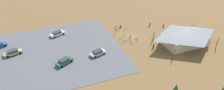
{
  "coord_description": "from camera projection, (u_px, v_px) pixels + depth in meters",
  "views": [
    {
      "loc": [
        24.26,
        47.91,
        28.95
      ],
      "look_at": [
        7.55,
        4.93,
        1.2
      ],
      "focal_mm": 30.28,
      "sensor_mm": 36.0,
      "label": 1
    }
  ],
  "objects": [
    {
      "name": "lot_sign",
      "position": [
        116.0,
        31.0,
        61.12
      ],
      "size": [
        0.56,
        0.08,
        2.2
      ],
      "color": "#99999E",
      "rests_on": "ground"
    },
    {
      "name": "parking_lot_asphalt",
      "position": [
        44.0,
        53.0,
        52.28
      ],
      "size": [
        42.22,
        33.66,
        0.05
      ],
      "primitive_type": "cube",
      "color": "#56565B",
      "rests_on": "ground"
    },
    {
      "name": "bicycle_black_near_porch",
      "position": [
        136.0,
        39.0,
        58.29
      ],
      "size": [
        0.48,
        1.79,
        0.85
      ],
      "color": "black",
      "rests_on": "ground"
    },
    {
      "name": "bicycle_orange_mid_cluster",
      "position": [
        126.0,
        29.0,
        64.79
      ],
      "size": [
        1.37,
        1.03,
        0.79
      ],
      "color": "black",
      "rests_on": "ground"
    },
    {
      "name": "bicycle_teal_back_row",
      "position": [
        125.0,
        41.0,
        57.46
      ],
      "size": [
        1.67,
        0.48,
        0.8
      ],
      "color": "black",
      "rests_on": "ground"
    },
    {
      "name": "trash_bin",
      "position": [
        121.0,
        27.0,
        66.03
      ],
      "size": [
        0.6,
        0.6,
        0.9
      ],
      "primitive_type": "cylinder",
      "color": "brown",
      "rests_on": "ground"
    },
    {
      "name": "bicycle_purple_edge_north",
      "position": [
        124.0,
        35.0,
        60.84
      ],
      "size": [
        1.72,
        0.51,
        0.82
      ],
      "color": "black",
      "rests_on": "ground"
    },
    {
      "name": "car_white_inner_stall",
      "position": [
        57.0,
        34.0,
        60.91
      ],
      "size": [
        4.96,
        3.51,
        1.35
      ],
      "color": "white",
      "rests_on": "parking_lot_asphalt"
    },
    {
      "name": "car_tan_mid_lot",
      "position": [
        13.0,
        52.0,
        51.41
      ],
      "size": [
        4.91,
        2.9,
        1.4
      ],
      "color": "tan",
      "rests_on": "parking_lot_asphalt"
    },
    {
      "name": "bicycle_green_edge_south",
      "position": [
        116.0,
        27.0,
        66.0
      ],
      "size": [
        1.34,
        1.12,
        0.81
      ],
      "color": "black",
      "rests_on": "ground"
    },
    {
      "name": "visitor_by_pavilion",
      "position": [
        154.0,
        45.0,
        54.28
      ],
      "size": [
        0.36,
        0.39,
        1.73
      ],
      "color": "#2D3347",
      "rests_on": "ground"
    },
    {
      "name": "bicycle_red_yard_center",
      "position": [
        131.0,
        36.0,
        60.25
      ],
      "size": [
        0.48,
        1.83,
        0.91
      ],
      "color": "black",
      "rests_on": "ground"
    },
    {
      "name": "ground",
      "position": [
        128.0,
        36.0,
        60.72
      ],
      "size": [
        160.0,
        160.0,
        0.0
      ],
      "primitive_type": "plane",
      "color": "brown",
      "rests_on": "ground"
    },
    {
      "name": "bicycle_silver_yard_right",
      "position": [
        117.0,
        30.0,
        63.82
      ],
      "size": [
        0.48,
        1.77,
        0.82
      ],
      "color": "black",
      "rests_on": "ground"
    },
    {
      "name": "bicycle_yellow_lone_east",
      "position": [
        152.0,
        39.0,
        58.33
      ],
      "size": [
        0.64,
        1.58,
        0.83
      ],
      "color": "black",
      "rests_on": "ground"
    },
    {
      "name": "bicycle_blue_lone_west",
      "position": [
        131.0,
        43.0,
        56.61
      ],
      "size": [
        0.48,
        1.67,
        0.81
      ],
      "color": "black",
      "rests_on": "ground"
    },
    {
      "name": "bicycle_green_yard_left",
      "position": [
        129.0,
        38.0,
        58.87
      ],
      "size": [
        0.52,
        1.79,
        0.89
      ],
      "color": "black",
      "rests_on": "ground"
    },
    {
      "name": "visitor_at_bikes",
      "position": [
        150.0,
        24.0,
        66.79
      ],
      "size": [
        0.37,
        0.36,
        1.76
      ],
      "color": "#2D3347",
      "rests_on": "ground"
    },
    {
      "name": "car_green_back_corner",
      "position": [
        64.0,
        61.0,
        47.85
      ],
      "size": [
        4.73,
        3.7,
        1.36
      ],
      "color": "#1E6B3D",
      "rests_on": "parking_lot_asphalt"
    },
    {
      "name": "car_silver_aisle_side",
      "position": [
        98.0,
        53.0,
        51.31
      ],
      "size": [
        4.7,
        2.95,
        1.32
      ],
      "color": "#BCBCC1",
      "rests_on": "parking_lot_asphalt"
    },
    {
      "name": "bike_pavilion",
      "position": [
        185.0,
        35.0,
        54.99
      ],
      "size": [
        15.35,
        10.45,
        5.26
      ],
      "color": "beige",
      "rests_on": "ground"
    },
    {
      "name": "visitor_crossing_yard",
      "position": [
        164.0,
        25.0,
        66.24
      ],
      "size": [
        0.38,
        0.36,
        1.67
      ],
      "color": "#2D3347",
      "rests_on": "ground"
    },
    {
      "name": "bicycle_white_by_bin",
      "position": [
        120.0,
        39.0,
        58.7
      ],
      "size": [
        1.53,
        0.77,
        0.75
      ],
      "color": "black",
      "rests_on": "ground"
    }
  ]
}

